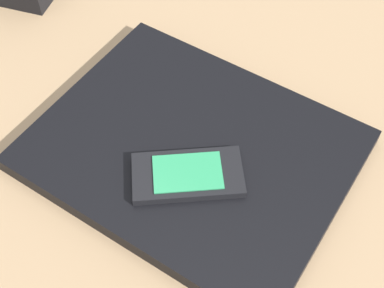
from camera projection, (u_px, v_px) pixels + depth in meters
The scene contains 3 objects.
desk_surface at pixel (267, 163), 58.50cm from camera, with size 120.00×80.00×3.00cm, color tan.
laptop_closed at pixel (192, 150), 56.55cm from camera, with size 31.29×24.75×1.87cm, color black.
cell_phone_on_laptop at pixel (188, 175), 53.03cm from camera, with size 12.11×10.49×0.99cm.
Camera 1 is at (-8.15, 33.50, 49.50)cm, focal length 50.98 mm.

